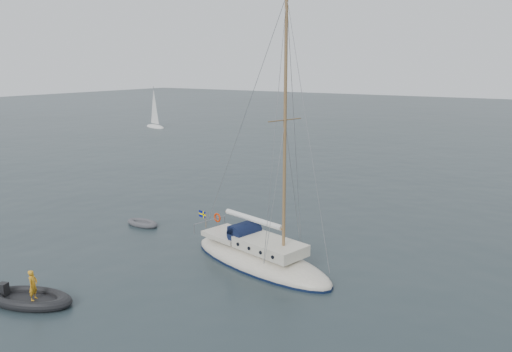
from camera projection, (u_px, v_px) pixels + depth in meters
The scene contains 5 objects.
ground at pixel (299, 254), 28.88m from camera, with size 300.00×300.00×0.00m, color black.
sailboat at pixel (260, 245), 27.08m from camera, with size 10.18×3.05×14.50m.
dinghy at pixel (142, 223), 33.88m from camera, with size 2.53×1.14×0.36m.
rib at pixel (30, 298), 22.85m from camera, with size 4.23×1.92×1.65m.
distant_yacht_a at pixel (154, 109), 85.52m from camera, with size 5.61×2.99×7.43m.
Camera 1 is at (12.53, -24.26, 10.73)m, focal length 35.00 mm.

